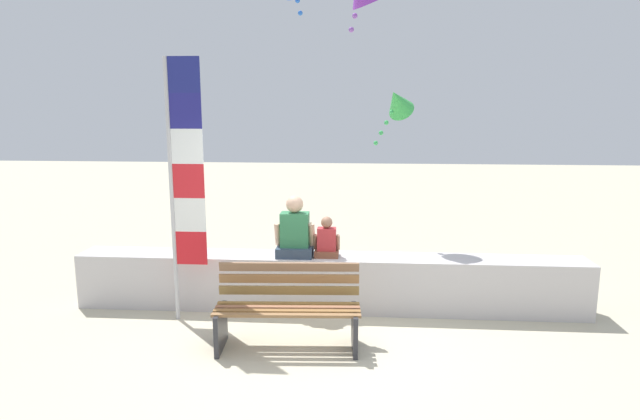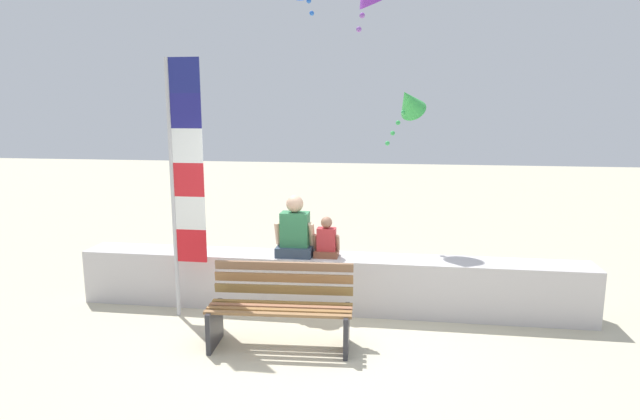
# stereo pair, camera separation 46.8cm
# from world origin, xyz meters

# --- Properties ---
(ground_plane) EXTENTS (40.00, 40.00, 0.00)m
(ground_plane) POSITION_xyz_m (0.00, 0.00, 0.00)
(ground_plane) COLOR beige
(seawall_ledge) EXTENTS (6.54, 0.54, 0.71)m
(seawall_ledge) POSITION_xyz_m (0.00, 1.10, 0.35)
(seawall_ledge) COLOR beige
(seawall_ledge) RESTS_ON ground
(park_bench) EXTENTS (1.60, 0.70, 0.88)m
(park_bench) POSITION_xyz_m (-0.38, -0.07, 0.41)
(park_bench) COLOR olive
(park_bench) RESTS_ON ground
(person_adult) EXTENTS (0.51, 0.38, 0.79)m
(person_adult) POSITION_xyz_m (-0.44, 1.07, 1.01)
(person_adult) COLOR #2F3F53
(person_adult) RESTS_ON seawall_ledge
(person_child) EXTENTS (0.34, 0.25, 0.52)m
(person_child) POSITION_xyz_m (-0.03, 1.07, 0.91)
(person_child) COLOR brown
(person_child) RESTS_ON seawall_ledge
(flag_banner) EXTENTS (0.43, 0.05, 3.16)m
(flag_banner) POSITION_xyz_m (-1.71, 0.59, 1.81)
(flag_banner) COLOR #B7B7BC
(flag_banner) RESTS_ON ground
(kite_green) EXTENTS (0.75, 0.79, 1.08)m
(kite_green) POSITION_xyz_m (0.99, 3.85, 2.68)
(kite_green) COLOR green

